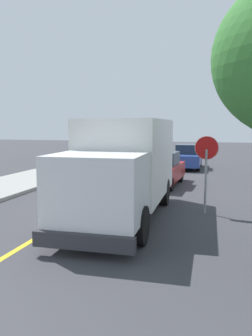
% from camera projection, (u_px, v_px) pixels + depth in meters
% --- Properties ---
extents(centre_line_yellow, '(0.16, 56.00, 0.01)m').
position_uv_depth(centre_line_yellow, '(102.00, 198.00, 14.17)').
color(centre_line_yellow, gold).
rests_on(centre_line_yellow, ground).
extents(box_truck, '(2.65, 7.26, 3.20)m').
position_uv_depth(box_truck, '(125.00, 163.00, 11.21)').
color(box_truck, silver).
rests_on(box_truck, ground).
extents(parked_car_near, '(2.00, 4.48, 1.67)m').
position_uv_depth(parked_car_near, '(161.00, 170.00, 17.29)').
color(parked_car_near, maroon).
rests_on(parked_car_near, ground).
extents(parked_car_mid, '(1.90, 4.44, 1.67)m').
position_uv_depth(parked_car_mid, '(188.00, 157.00, 24.07)').
color(parked_car_mid, '#2D4793').
rests_on(parked_car_mid, ground).
extents(stop_sign, '(0.80, 0.10, 2.65)m').
position_uv_depth(stop_sign, '(206.00, 160.00, 11.60)').
color(stop_sign, gray).
rests_on(stop_sign, ground).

